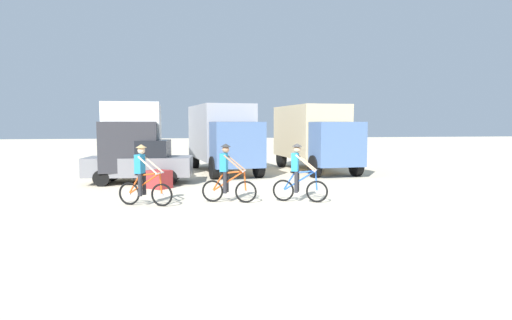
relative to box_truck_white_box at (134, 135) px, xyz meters
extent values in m
plane|color=beige|center=(5.44, -8.66, -1.87)|extent=(120.00, 120.00, 0.00)
cube|color=white|center=(-0.01, 0.58, 0.13)|extent=(2.53, 5.26, 2.70)
cube|color=#2D2D33|center=(0.07, -2.82, -0.37)|extent=(2.24, 1.55, 2.00)
cube|color=black|center=(0.09, -3.52, -0.02)|extent=(2.03, 0.13, 0.80)
cylinder|color=black|center=(1.09, -2.70, -1.37)|extent=(0.35, 1.01, 1.00)
cylinder|color=black|center=(-0.95, -2.75, -1.37)|extent=(0.35, 1.01, 1.00)
cylinder|color=black|center=(0.96, 2.29, -1.37)|extent=(0.35, 1.01, 1.00)
cylinder|color=black|center=(-1.08, 2.24, -1.37)|extent=(0.35, 1.01, 1.00)
cube|color=#9E9EA3|center=(4.13, 1.43, 0.13)|extent=(3.09, 5.48, 2.70)
cube|color=#4C6B9E|center=(4.59, -1.94, -0.37)|extent=(2.38, 1.79, 2.00)
cube|color=black|center=(4.69, -2.63, -0.02)|extent=(2.02, 0.36, 0.80)
cylinder|color=black|center=(5.59, -1.70, -1.37)|extent=(0.45, 1.03, 1.00)
cylinder|color=black|center=(3.57, -1.98, -1.37)|extent=(0.45, 1.03, 1.00)
cylinder|color=black|center=(4.90, 3.24, -1.37)|extent=(0.45, 1.03, 1.00)
cylinder|color=black|center=(2.88, 2.96, -1.37)|extent=(0.45, 1.03, 1.00)
cube|color=#CCB78E|center=(8.84, 1.23, 0.13)|extent=(2.80, 5.37, 2.70)
cube|color=#4C6B9E|center=(9.11, -2.16, -0.37)|extent=(2.31, 1.67, 2.00)
cube|color=black|center=(9.17, -2.85, -0.02)|extent=(2.02, 0.24, 0.80)
cylinder|color=black|center=(10.12, -1.97, -1.37)|extent=(0.40, 1.02, 1.00)
cylinder|color=black|center=(8.09, -2.14, -1.37)|extent=(0.40, 1.02, 1.00)
cylinder|color=black|center=(9.72, 3.00, -1.37)|extent=(0.40, 1.02, 1.00)
cylinder|color=black|center=(7.69, 2.84, -1.37)|extent=(0.40, 1.02, 1.00)
cube|color=slate|center=(0.46, -2.77, -1.17)|extent=(4.35, 2.17, 0.76)
cube|color=black|center=(0.61, -2.79, -0.45)|extent=(2.25, 1.80, 0.68)
cylinder|color=black|center=(-0.91, -3.42, -1.55)|extent=(0.66, 0.28, 0.64)
cylinder|color=black|center=(-0.76, -1.87, -1.55)|extent=(0.66, 0.28, 0.64)
cylinder|color=black|center=(1.68, -3.68, -1.55)|extent=(0.66, 0.28, 0.64)
cylinder|color=black|center=(1.84, -2.13, -1.55)|extent=(0.66, 0.28, 0.64)
torus|color=black|center=(1.57, -7.99, -1.53)|extent=(0.65, 0.32, 0.68)
cylinder|color=silver|center=(1.57, -7.99, -1.53)|extent=(0.10, 0.10, 0.08)
torus|color=black|center=(0.60, -7.59, -1.53)|extent=(0.65, 0.32, 0.68)
cylinder|color=silver|center=(0.60, -7.59, -1.53)|extent=(0.10, 0.10, 0.08)
cylinder|color=#E05119|center=(1.06, -7.78, -1.21)|extent=(0.97, 0.44, 0.68)
cylinder|color=#E05119|center=(1.22, -7.85, -0.93)|extent=(0.63, 0.30, 0.13)
cylinder|color=#E05119|center=(0.76, -7.66, -1.25)|extent=(0.38, 0.19, 0.59)
cylinder|color=#E05119|center=(1.54, -7.98, -1.21)|extent=(0.11, 0.08, 0.64)
cylinder|color=silver|center=(1.52, -7.97, -0.89)|extent=(0.23, 0.49, 0.04)
cube|color=black|center=(0.91, -7.72, -0.94)|extent=(0.27, 0.20, 0.06)
cube|color=teal|center=(0.93, -7.73, -0.63)|extent=(0.31, 0.37, 0.56)
sphere|color=beige|center=(0.99, -7.75, -0.23)|extent=(0.22, 0.22, 0.22)
cone|color=tan|center=(0.99, -7.75, -0.10)|extent=(0.32, 0.32, 0.10)
cylinder|color=#26262B|center=(1.04, -7.63, -1.24)|extent=(0.12, 0.12, 0.66)
cylinder|color=#26262B|center=(0.94, -7.87, -1.24)|extent=(0.12, 0.12, 0.66)
cylinder|color=beige|center=(1.31, -7.69, -0.65)|extent=(0.61, 0.25, 0.53)
cylinder|color=beige|center=(1.18, -8.03, -0.65)|extent=(0.58, 0.32, 0.53)
torus|color=black|center=(4.08, -7.85, -1.53)|extent=(0.66, 0.27, 0.68)
cylinder|color=silver|center=(4.08, -7.85, -1.53)|extent=(0.10, 0.10, 0.08)
torus|color=black|center=(3.09, -7.51, -1.53)|extent=(0.66, 0.27, 0.68)
cylinder|color=silver|center=(3.09, -7.51, -1.53)|extent=(0.10, 0.10, 0.08)
cylinder|color=#E05119|center=(3.56, -7.67, -1.21)|extent=(0.99, 0.37, 0.68)
cylinder|color=#E05119|center=(3.73, -7.73, -0.93)|extent=(0.64, 0.26, 0.13)
cylinder|color=#E05119|center=(3.25, -7.57, -1.25)|extent=(0.38, 0.17, 0.59)
cylinder|color=#E05119|center=(4.06, -7.84, -1.21)|extent=(0.11, 0.08, 0.64)
cylinder|color=silver|center=(4.04, -7.83, -0.89)|extent=(0.20, 0.50, 0.04)
cube|color=black|center=(3.42, -7.62, -0.94)|extent=(0.27, 0.19, 0.06)
cube|color=teal|center=(3.43, -7.63, -0.63)|extent=(0.29, 0.37, 0.56)
sphere|color=#A87A5B|center=(3.49, -7.65, -0.23)|extent=(0.22, 0.22, 0.22)
cone|color=#333333|center=(3.49, -7.65, -0.10)|extent=(0.32, 0.32, 0.10)
cylinder|color=#26262B|center=(3.53, -7.52, -1.24)|extent=(0.12, 0.12, 0.66)
cylinder|color=#26262B|center=(3.45, -7.77, -1.24)|extent=(0.12, 0.12, 0.66)
cylinder|color=#A87A5B|center=(3.81, -7.56, -0.65)|extent=(0.62, 0.21, 0.53)
cylinder|color=#A87A5B|center=(3.70, -7.91, -0.65)|extent=(0.60, 0.29, 0.53)
torus|color=black|center=(6.25, -8.17, -1.53)|extent=(0.65, 0.32, 0.68)
cylinder|color=silver|center=(6.25, -8.17, -1.53)|extent=(0.10, 0.10, 0.08)
torus|color=black|center=(5.28, -7.76, -1.53)|extent=(0.65, 0.32, 0.68)
cylinder|color=silver|center=(5.28, -7.76, -1.53)|extent=(0.10, 0.10, 0.08)
cylinder|color=blue|center=(5.74, -7.95, -1.21)|extent=(0.97, 0.45, 0.68)
cylinder|color=blue|center=(5.90, -8.02, -0.93)|extent=(0.63, 0.30, 0.13)
cylinder|color=blue|center=(5.44, -7.83, -1.25)|extent=(0.38, 0.20, 0.59)
cylinder|color=blue|center=(6.23, -8.16, -1.21)|extent=(0.11, 0.08, 0.64)
cylinder|color=silver|center=(6.21, -8.15, -0.89)|extent=(0.24, 0.49, 0.04)
cube|color=black|center=(5.60, -7.89, -0.94)|extent=(0.27, 0.20, 0.06)
cube|color=teal|center=(5.62, -7.90, -0.63)|extent=(0.31, 0.37, 0.56)
sphere|color=tan|center=(5.68, -7.92, -0.23)|extent=(0.22, 0.22, 0.22)
cone|color=#333333|center=(5.68, -7.92, -0.10)|extent=(0.32, 0.32, 0.10)
cylinder|color=#26262B|center=(5.73, -7.80, -1.24)|extent=(0.12, 0.12, 0.66)
cylinder|color=#26262B|center=(5.63, -8.04, -1.24)|extent=(0.12, 0.12, 0.66)
cylinder|color=tan|center=(6.00, -7.87, -0.65)|extent=(0.61, 0.25, 0.53)
cylinder|color=tan|center=(5.86, -8.20, -0.65)|extent=(0.58, 0.33, 0.53)
cube|color=#9E2D2D|center=(1.31, -4.33, -1.53)|extent=(1.04, 1.03, 0.68)
camera|label=1|loc=(2.13, -20.96, 0.56)|focal=30.65mm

